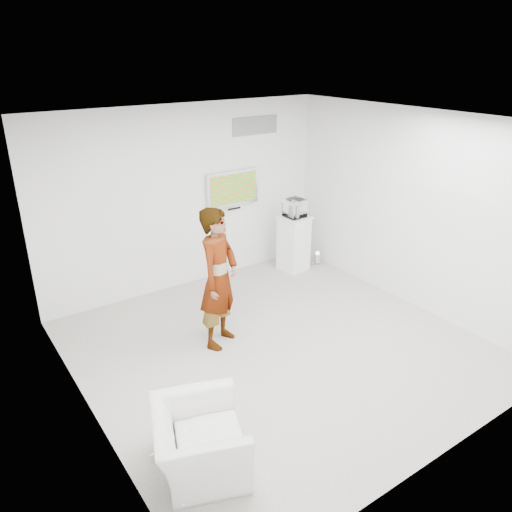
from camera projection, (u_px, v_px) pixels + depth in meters
name	position (u px, v px, depth m)	size (l,w,h in m)	color
room	(279.00, 244.00, 6.23)	(5.01, 5.01, 3.00)	beige
tv	(232.00, 188.00, 8.51)	(1.00, 0.08, 0.60)	silver
logo_decal	(255.00, 126.00, 8.41)	(0.90, 0.02, 0.30)	gray
person	(219.00, 278.00, 6.55)	(0.71, 0.46, 1.94)	white
armchair	(199.00, 441.00, 4.74)	(0.97, 0.85, 0.63)	white
pedestal	(294.00, 243.00, 8.99)	(0.49, 0.49, 1.01)	white
floor_uplight	(317.00, 259.00, 9.27)	(0.18, 0.18, 0.27)	white
vitrine	(295.00, 208.00, 8.73)	(0.32, 0.32, 0.32)	white
console	(295.00, 211.00, 8.75)	(0.05, 0.15, 0.21)	white
wii_remote	(215.00, 215.00, 6.52)	(0.03, 0.13, 0.03)	white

